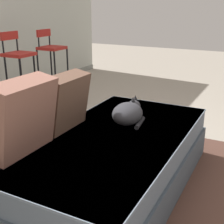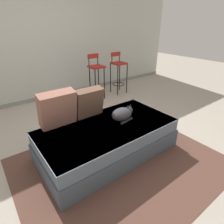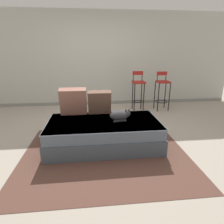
% 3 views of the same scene
% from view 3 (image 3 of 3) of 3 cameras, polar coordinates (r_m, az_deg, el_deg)
% --- Properties ---
extents(ground_plane, '(16.00, 16.00, 0.00)m').
position_cam_3_polar(ground_plane, '(3.67, -2.84, -7.03)').
color(ground_plane, '#A89E8E').
rests_on(ground_plane, ground).
extents(wall_back_panel, '(8.00, 0.10, 2.60)m').
position_cam_3_polar(wall_back_panel, '(5.57, -4.42, 15.54)').
color(wall_back_panel, '#B7BCB2').
rests_on(wall_back_panel, ground).
extents(wall_baseboard_trim, '(8.00, 0.02, 0.09)m').
position_cam_3_polar(wall_baseboard_trim, '(5.72, -4.10, 2.86)').
color(wall_baseboard_trim, gray).
rests_on(wall_baseboard_trim, ground).
extents(area_rug, '(2.58, 2.09, 0.01)m').
position_cam_3_polar(area_rug, '(3.05, -2.07, -12.60)').
color(area_rug, brown).
rests_on(area_rug, ground).
extents(couch, '(1.88, 1.00, 0.45)m').
position_cam_3_polar(couch, '(3.21, -2.49, -6.41)').
color(couch, '#44505B').
rests_on(couch, ground).
extents(throw_pillow_corner, '(0.47, 0.25, 0.49)m').
position_cam_3_polar(throw_pillow_corner, '(3.44, -11.69, 3.18)').
color(throw_pillow_corner, '#936051').
rests_on(throw_pillow_corner, couch).
extents(throw_pillow_middle, '(0.42, 0.22, 0.43)m').
position_cam_3_polar(throw_pillow_middle, '(3.43, -3.83, 3.00)').
color(throw_pillow_middle, brown).
rests_on(throw_pillow_middle, couch).
extents(cat, '(0.37, 0.29, 0.20)m').
position_cam_3_polar(cat, '(3.14, 2.44, -0.99)').
color(cat, '#333338').
rests_on(cat, couch).
extents(bar_stool_near_window, '(0.32, 0.32, 1.04)m').
position_cam_3_polar(bar_stool_near_window, '(5.04, 8.01, 7.44)').
color(bar_stool_near_window, black).
rests_on(bar_stool_near_window, ground).
extents(bar_stool_by_doorway, '(0.33, 0.33, 1.02)m').
position_cam_3_polar(bar_stool_by_doorway, '(5.24, 15.08, 7.05)').
color(bar_stool_by_doorway, black).
rests_on(bar_stool_by_doorway, ground).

